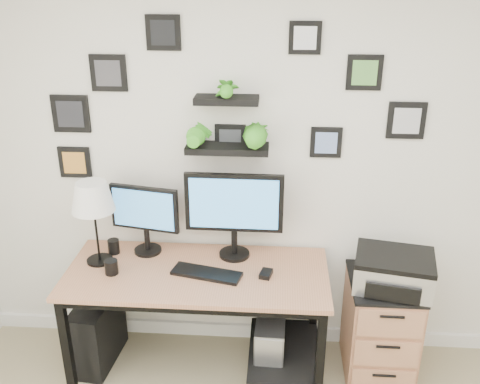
# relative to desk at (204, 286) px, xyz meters

# --- Properties ---
(room) EXTENTS (4.00, 4.00, 4.00)m
(room) POSITION_rel_desk_xyz_m (0.43, 0.32, -0.58)
(room) COLOR tan
(room) RESTS_ON ground
(desk) EXTENTS (1.60, 0.70, 0.75)m
(desk) POSITION_rel_desk_xyz_m (0.00, 0.00, 0.00)
(desk) COLOR #B77B56
(desk) RESTS_ON ground
(monitor_left) EXTENTS (0.45, 0.21, 0.46)m
(monitor_left) POSITION_rel_desk_xyz_m (-0.39, 0.18, 0.39)
(monitor_left) COLOR black
(monitor_left) RESTS_ON desk
(monitor_right) EXTENTS (0.61, 0.20, 0.56)m
(monitor_right) POSITION_rel_desk_xyz_m (0.18, 0.17, 0.46)
(monitor_right) COLOR black
(monitor_right) RESTS_ON desk
(keyboard) EXTENTS (0.44, 0.23, 0.02)m
(keyboard) POSITION_rel_desk_xyz_m (0.03, -0.07, 0.13)
(keyboard) COLOR black
(keyboard) RESTS_ON desk
(mouse) EXTENTS (0.09, 0.11, 0.03)m
(mouse) POSITION_rel_desk_xyz_m (0.39, -0.06, 0.14)
(mouse) COLOR black
(mouse) RESTS_ON desk
(table_lamp) EXTENTS (0.26, 0.26, 0.54)m
(table_lamp) POSITION_rel_desk_xyz_m (-0.66, 0.04, 0.55)
(table_lamp) COLOR black
(table_lamp) RESTS_ON desk
(mug) EXTENTS (0.08, 0.08, 0.09)m
(mug) POSITION_rel_desk_xyz_m (-0.54, -0.10, 0.17)
(mug) COLOR black
(mug) RESTS_ON desk
(pen_cup) EXTENTS (0.07, 0.07, 0.09)m
(pen_cup) POSITION_rel_desk_xyz_m (-0.60, 0.15, 0.17)
(pen_cup) COLOR black
(pen_cup) RESTS_ON desk
(pc_tower_black) EXTENTS (0.25, 0.48, 0.47)m
(pc_tower_black) POSITION_rel_desk_xyz_m (-0.72, 0.01, -0.39)
(pc_tower_black) COLOR black
(pc_tower_black) RESTS_ON ground
(pc_tower_grey) EXTENTS (0.20, 0.42, 0.41)m
(pc_tower_grey) POSITION_rel_desk_xyz_m (0.42, -0.00, -0.42)
(pc_tower_grey) COLOR gray
(pc_tower_grey) RESTS_ON ground
(file_cabinet) EXTENTS (0.43, 0.53, 0.67)m
(file_cabinet) POSITION_rel_desk_xyz_m (1.12, 0.06, -0.29)
(file_cabinet) COLOR #B77B56
(file_cabinet) RESTS_ON ground
(printer) EXTENTS (0.52, 0.44, 0.21)m
(printer) POSITION_rel_desk_xyz_m (1.15, 0.01, 0.15)
(printer) COLOR silver
(printer) RESTS_ON file_cabinet
(wall_decor) EXTENTS (2.26, 0.18, 1.01)m
(wall_decor) POSITION_rel_desk_xyz_m (0.12, 0.26, 1.03)
(wall_decor) COLOR black
(wall_decor) RESTS_ON ground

